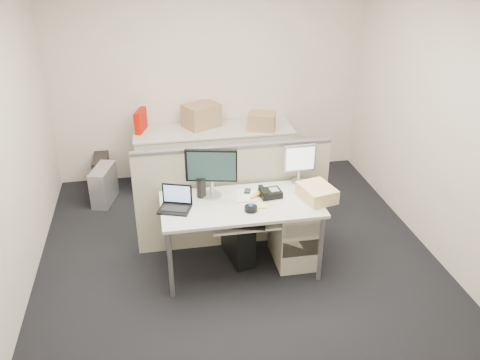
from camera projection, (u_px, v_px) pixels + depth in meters
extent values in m
cube|color=black|center=(241.00, 267.00, 5.08)|extent=(4.00, 4.50, 0.01)
cube|color=beige|center=(209.00, 75.00, 6.45)|extent=(4.00, 0.02, 2.70)
cube|color=beige|center=(324.00, 313.00, 2.50)|extent=(4.00, 0.02, 2.70)
cube|color=beige|center=(1.00, 158.00, 4.15)|extent=(0.02, 4.50, 2.70)
cube|color=beige|center=(449.00, 127.00, 4.79)|extent=(0.02, 4.50, 2.70)
cube|color=beige|center=(241.00, 204.00, 4.76)|extent=(1.50, 0.75, 0.03)
cylinder|color=slate|center=(171.00, 265.00, 4.53)|extent=(0.04, 0.04, 0.70)
cylinder|color=slate|center=(167.00, 226.00, 5.10)|extent=(0.04, 0.04, 0.70)
cylinder|color=slate|center=(321.00, 248.00, 4.75)|extent=(0.04, 0.04, 0.70)
cylinder|color=slate|center=(301.00, 214.00, 5.32)|extent=(0.04, 0.04, 0.70)
cube|color=beige|center=(245.00, 223.00, 4.64)|extent=(0.62, 0.32, 0.02)
cube|color=#BEB8A0|center=(294.00, 231.00, 5.07)|extent=(0.40, 0.55, 0.65)
cube|color=#BAB79C|center=(233.00, 197.00, 5.22)|extent=(2.00, 0.06, 1.10)
cube|color=#BEB8A0|center=(214.00, 156.00, 6.61)|extent=(2.00, 0.60, 0.72)
cube|color=black|center=(211.00, 173.00, 4.76)|extent=(0.52, 0.29, 0.49)
cube|color=#B7B7BC|center=(299.00, 164.00, 5.05)|extent=(0.33, 0.17, 0.40)
cube|color=black|center=(174.00, 200.00, 4.59)|extent=(0.34, 0.29, 0.21)
cylinder|color=black|center=(251.00, 209.00, 4.61)|extent=(0.15, 0.15, 0.05)
cube|color=black|center=(270.00, 193.00, 4.86)|extent=(0.22, 0.19, 0.06)
cube|color=silver|center=(246.00, 196.00, 4.87)|extent=(0.21, 0.26, 0.01)
cube|color=#DFE242|center=(262.00, 206.00, 4.69)|extent=(0.10, 0.10, 0.01)
cylinder|color=black|center=(201.00, 188.00, 4.82)|extent=(0.11, 0.11, 0.19)
ellipsoid|color=yellow|center=(257.00, 194.00, 4.86)|extent=(0.18, 0.17, 0.04)
cube|color=black|center=(247.00, 192.00, 4.94)|extent=(0.09, 0.12, 0.01)
cube|color=#F3C283|center=(317.00, 193.00, 4.79)|extent=(0.35, 0.41, 0.13)
cube|color=black|center=(240.00, 223.00, 4.59)|extent=(0.49, 0.28, 0.03)
cube|color=black|center=(238.00, 238.00, 5.13)|extent=(0.28, 0.51, 0.45)
cube|color=black|center=(102.00, 172.00, 6.54)|extent=(0.19, 0.45, 0.42)
cube|color=#B7B7BC|center=(104.00, 185.00, 6.19)|extent=(0.32, 0.52, 0.45)
cube|color=#986C53|center=(202.00, 116.00, 6.47)|extent=(0.52, 0.48, 0.32)
cube|color=#986C53|center=(262.00, 122.00, 6.39)|extent=(0.40, 0.35, 0.24)
cube|color=#BE0F02|center=(141.00, 121.00, 6.33)|extent=(0.16, 0.32, 0.29)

